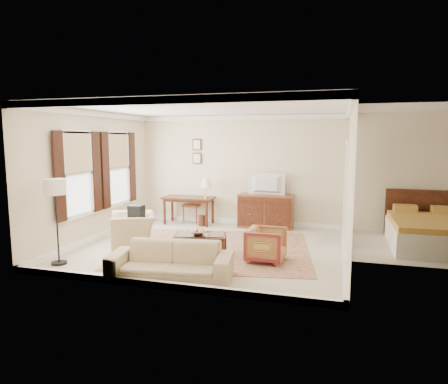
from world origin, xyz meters
The scene contains 21 objects.
room_shell centered at (0.00, 0.00, 2.47)m, with size 5.51×5.01×2.91m.
annex_bedroom centered at (4.49, 1.15, 0.34)m, with size 3.00×2.70×2.90m.
window_front centered at (-2.70, -0.70, 1.55)m, with size 0.12×1.56×1.80m, color #CCB284, non-canonical shape.
window_rear centered at (-2.70, 0.90, 1.55)m, with size 0.12×1.56×1.80m, color #CCB284, non-canonical shape.
doorway centered at (2.71, 1.50, 1.08)m, with size 0.10×1.12×2.25m, color white, non-canonical shape.
rug centered at (0.14, -0.11, 0.01)m, with size 3.80×3.26×0.01m, color maroon.
writing_desk centered at (-1.30, 2.06, 0.62)m, with size 1.35×0.67×0.74m.
desk_chair centered at (-1.33, 2.41, 0.53)m, with size 0.45×0.45×1.05m, color brown, non-canonical shape.
desk_lamp centered at (-0.80, 2.06, 0.99)m, with size 0.32×0.32×0.50m, color silver, non-canonical shape.
framed_prints centered at (-1.20, 2.47, 1.94)m, with size 0.25×0.04×0.68m, color #512517, non-canonical shape.
sideboard centered at (0.77, 2.20, 0.43)m, with size 1.40×0.54×0.86m, color brown.
tv centered at (0.77, 2.18, 1.31)m, with size 0.90×0.52×0.12m, color black.
coffee_table centered at (-0.03, -0.57, 0.32)m, with size 1.09×0.78×0.42m.
fruit_bowl centered at (-0.05, -0.65, 0.47)m, with size 0.42×0.42×0.10m, color silver.
book_a centered at (-0.14, -0.50, 0.17)m, with size 0.28×0.04×0.38m, color brown.
book_b centered at (0.07, -0.59, 0.16)m, with size 0.28×0.03×0.38m, color brown.
striped_armchair centered at (1.30, -0.66, 0.35)m, with size 0.68×0.64×0.70m, color maroon.
club_armchair centered at (-1.71, -0.22, 0.45)m, with size 1.03×0.67×0.90m, color tan.
backpack centered at (-1.64, -0.18, 0.70)m, with size 0.32×0.22×0.40m, color black.
sofa centered at (-0.05, -1.99, 0.39)m, with size 2.01×0.59×0.79m, color tan.
floor_lamp centered at (-2.32, -1.87, 1.31)m, with size 0.39×0.39×1.57m.
Camera 1 is at (2.55, -7.83, 2.28)m, focal length 32.00 mm.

